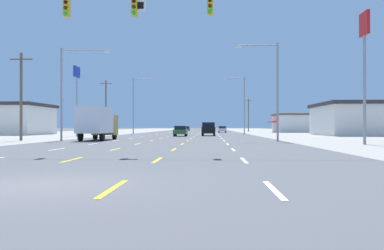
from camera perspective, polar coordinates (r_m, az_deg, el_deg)
ground_plane at (r=75.37m, az=-0.43°, el=-1.26°), size 572.00×572.00×0.00m
lot_apron_left at (r=80.52m, az=-18.31°, el=-1.18°), size 28.00×440.00×0.01m
lot_apron_right at (r=78.11m, az=18.02°, el=-1.21°), size 28.00×440.00×0.01m
lane_markings at (r=113.83m, az=0.57°, el=-0.90°), size 10.64×227.60×0.01m
signal_span_wire at (r=21.59m, az=-9.16°, el=10.77°), size 26.60×0.53×9.46m
box_truck_far_left_nearest at (r=41.03m, az=-13.19°, el=0.44°), size 2.40×7.20×3.23m
sedan_center_turn_near at (r=57.05m, az=-1.63°, el=-0.83°), size 1.80×4.50×1.46m
suv_inner_right_mid at (r=59.78m, az=2.34°, el=-0.54°), size 1.98×4.90×1.98m
sedan_far_right_midfar at (r=92.81m, az=4.29°, el=-0.59°), size 1.80×4.50×1.46m
sedan_inner_right_far at (r=110.75m, az=2.42°, el=-0.53°), size 1.80×4.50×1.46m
sedan_inner_left_farther at (r=127.75m, az=-0.74°, el=-0.49°), size 1.80×4.50×1.46m
storefront_left_row_1 at (r=73.56m, az=-23.30°, el=0.78°), size 9.10×12.54×5.20m
storefront_right_row_1 at (r=67.51m, az=21.26°, el=0.81°), size 9.26×14.63×5.07m
storefront_right_row_2 at (r=97.91m, az=15.42°, el=0.26°), size 14.54×11.07×4.32m
pole_sign_left_row_1 at (r=59.03m, az=-15.97°, el=5.69°), size 0.24×2.29×9.78m
pole_sign_right_row_0 at (r=33.89m, az=23.18°, el=9.94°), size 0.24×1.60×10.09m
streetlight_left_row_0 at (r=40.06m, az=-17.22°, el=5.32°), size 4.73×0.26×8.81m
streetlight_right_row_0 at (r=38.19m, az=11.39°, el=5.72°), size 4.01×0.26×9.14m
streetlight_left_row_1 at (r=74.79m, az=-8.02°, el=3.29°), size 4.00×0.26×10.35m
streetlight_right_row_1 at (r=73.77m, az=7.12°, el=3.34°), size 3.94×0.26×10.37m
utility_pole_left_row_0 at (r=42.70m, az=-22.99°, el=3.94°), size 2.20×0.26×8.52m
utility_pole_left_row_1 at (r=77.17m, az=-12.07°, el=2.63°), size 2.20×0.26×10.01m
utility_pole_right_row_2 at (r=113.20m, az=7.98°, el=1.50°), size 2.20×0.26×9.13m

